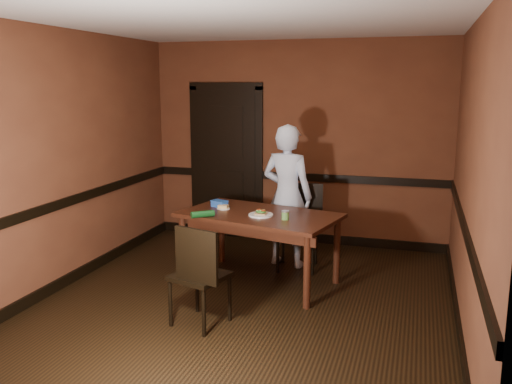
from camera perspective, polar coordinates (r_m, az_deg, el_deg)
The scene contains 22 objects.
floor at distance 5.50m, azimuth -1.08°, elevation -11.49°, with size 4.00×4.50×0.01m, color black.
ceiling at distance 5.10m, azimuth -1.20°, elevation 17.71°, with size 4.00×4.50×0.01m, color silver.
wall_back at distance 7.29m, azimuth 4.36°, elevation 5.13°, with size 4.00×0.02×2.70m, color #592D1B.
wall_front at distance 3.11m, azimuth -14.07°, elevation -3.58°, with size 4.00×0.02×2.70m, color #592D1B.
wall_left at distance 6.05m, azimuth -19.49°, elevation 3.25°, with size 0.02×4.50×2.70m, color #592D1B.
wall_right at distance 4.90m, azimuth 21.69°, elevation 1.34°, with size 0.02×4.50×2.70m, color #592D1B.
dado_back at distance 7.33m, azimuth 4.28°, elevation 1.62°, with size 4.00×0.03×0.10m, color black.
dado_left at distance 6.12m, azimuth -19.10°, elevation -0.93°, with size 0.03×4.50×0.10m, color black.
dado_right at distance 4.99m, azimuth 21.15°, elevation -3.74°, with size 0.03×4.50×0.10m, color black.
baseboard_back at distance 7.52m, azimuth 4.19°, elevation -4.70°, with size 4.00×0.03×0.12m, color black.
baseboard_left at distance 6.34m, azimuth -18.61°, elevation -8.38°, with size 0.03×4.50×0.12m, color black.
baseboard_right at distance 5.26m, azimuth 20.48°, elevation -12.62°, with size 0.03×4.50×0.12m, color black.
door at distance 7.56m, azimuth -3.15°, elevation 3.40°, with size 1.05×0.07×2.20m.
dining_table at distance 5.89m, azimuth 0.36°, elevation -5.92°, with size 1.65×0.93×0.77m, color #35170D.
chair_far at distance 6.32m, azimuth 4.40°, elevation -3.77°, with size 0.46×0.46×0.98m, color black, non-canonical shape.
chair_near at distance 4.90m, azimuth -5.95°, elevation -8.58°, with size 0.44×0.44×0.94m, color black, non-canonical shape.
person at distance 6.36m, azimuth 3.30°, elevation -0.41°, with size 0.61×0.40×1.68m, color silver.
sandwich_plate at distance 5.69m, azimuth 0.51°, elevation -2.33°, with size 0.26×0.26×0.06m.
sauce_jar at distance 5.53m, azimuth 3.10°, elevation -2.44°, with size 0.08×0.08×0.09m.
cheese_saucer at distance 6.00m, azimuth -3.46°, elevation -1.63°, with size 0.14×0.14×0.05m.
food_tub at distance 6.10m, azimuth -3.86°, elevation -1.22°, with size 0.21×0.17×0.07m.
wrapped_veg at distance 5.64m, azimuth -5.64°, elevation -2.33°, with size 0.07×0.07×0.24m, color #104419.
Camera 1 is at (1.57, -4.82, 2.13)m, focal length 38.00 mm.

